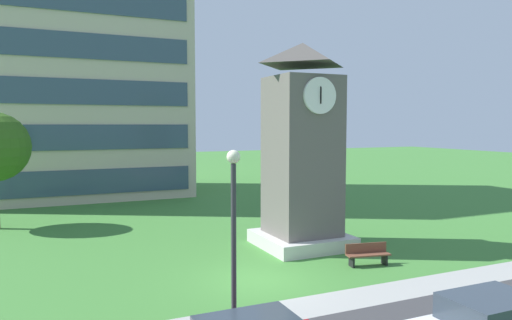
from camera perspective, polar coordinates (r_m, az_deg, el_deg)
ground_plane at (r=18.00m, az=0.60°, el=-14.20°), size 160.00×160.00×0.00m
kerb_strip at (r=15.55m, az=5.33°, el=-17.25°), size 120.00×1.60×0.01m
office_building at (r=41.80m, az=-20.82°, el=16.02°), size 16.46×10.29×28.80m
clock_tower at (r=22.12m, az=5.55°, el=0.29°), size 3.90×3.90×9.42m
park_bench at (r=20.15m, az=13.22°, el=-10.92°), size 1.86×0.83×0.88m
street_lamp at (r=12.60m, az=-2.70°, el=-7.23°), size 0.36×0.36×5.05m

